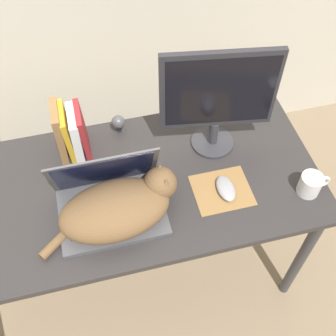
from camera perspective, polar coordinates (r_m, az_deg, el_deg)
ground_plane at (r=2.07m, az=-2.06°, el=-21.39°), size 12.00×12.00×0.00m
desk at (r=1.62m, az=-5.31°, el=-3.84°), size 1.43×0.66×0.72m
laptop at (r=1.46m, az=-7.88°, el=-4.30°), size 0.37×0.27×0.27m
cat at (r=1.42m, az=-6.56°, el=-5.28°), size 0.49×0.26×0.16m
external_monitor at (r=1.50m, az=6.79°, el=9.44°), size 0.41×0.17×0.44m
mousepad at (r=1.54m, az=7.31°, el=-3.02°), size 0.21×0.18×0.00m
computer_mouse at (r=1.53m, az=7.83°, el=-2.75°), size 0.06×0.11×0.03m
book_row at (r=1.61m, az=-13.06°, el=4.78°), size 0.11×0.15×0.23m
webcam at (r=1.69m, az=-6.76°, el=6.17°), size 0.05×0.05×0.08m
mug at (r=1.58m, az=18.78°, el=-2.10°), size 0.12×0.08×0.08m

